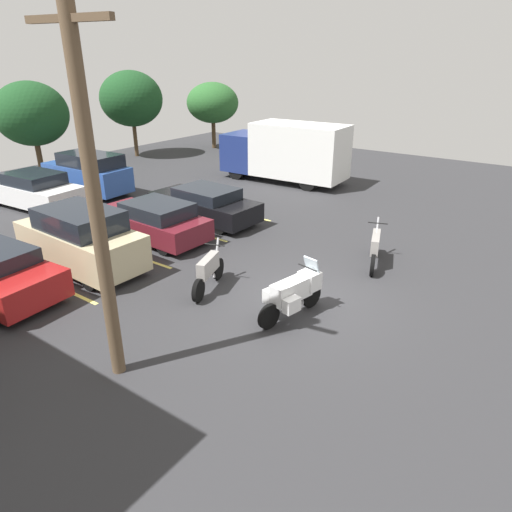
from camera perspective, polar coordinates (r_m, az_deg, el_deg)
ground at (r=12.70m, az=5.60°, el=-5.75°), size 44.00×44.00×0.10m
motorcycle_touring at (r=11.66m, az=4.73°, el=-4.48°), size 2.20×1.00×1.45m
motorcycle_second at (r=13.05m, az=-5.91°, el=-1.86°), size 2.04×0.86×1.29m
motorcycle_third at (r=15.04m, az=14.56°, el=1.06°), size 2.23×0.94×1.32m
parking_stripes at (r=15.73m, az=-20.44°, el=-1.00°), size 14.15×4.94×0.01m
car_champagne at (r=15.21m, az=-20.94°, el=1.93°), size 1.99×4.50×1.94m
car_maroon at (r=17.06m, az=-12.72°, el=4.33°), size 2.04×4.59×1.42m
car_black at (r=18.75m, az=-6.44°, el=6.45°), size 2.15×4.85×1.37m
car_far_white at (r=22.55m, az=-25.94°, el=7.36°), size 2.23×5.01×1.56m
car_far_blue at (r=23.85m, az=-20.14°, el=9.64°), size 1.98×4.63×1.97m
box_truck at (r=24.60m, az=3.82°, el=12.84°), size 2.67×6.76×3.04m
utility_pole at (r=8.83m, az=-19.45°, el=6.68°), size 0.40×1.80×7.29m
tree_far_left at (r=34.25m, az=-5.41°, el=18.42°), size 3.64×3.64×4.53m
tree_right at (r=32.10m, az=-15.24°, el=18.33°), size 3.96×3.96×5.38m
tree_far_right at (r=29.35m, az=-26.13°, el=15.57°), size 3.97×3.97×4.97m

